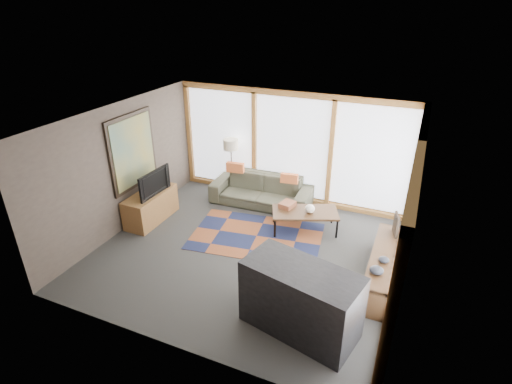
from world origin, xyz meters
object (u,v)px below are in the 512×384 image
at_px(bookshelf, 381,267).
at_px(television, 151,182).
at_px(bar_counter, 301,300).
at_px(sofa, 261,190).
at_px(coffee_table, 304,221).
at_px(floor_lamp, 232,167).
at_px(tv_console, 151,206).

xyz_separation_m(bookshelf, television, (-4.78, 0.16, 0.65)).
distance_m(bookshelf, bar_counter, 1.89).
bearing_deg(sofa, coffee_table, -32.81).
distance_m(coffee_table, bookshelf, 1.98).
height_order(floor_lamp, bookshelf, floor_lamp).
xyz_separation_m(sofa, tv_console, (-1.90, -1.64, -0.02)).
relative_size(sofa, television, 2.46).
bearing_deg(bar_counter, sofa, 133.90).
xyz_separation_m(sofa, bookshelf, (2.96, -1.80, -0.08)).
xyz_separation_m(sofa, television, (-1.82, -1.63, 0.58)).
bearing_deg(bookshelf, floor_lamp, 152.64).
relative_size(tv_console, bar_counter, 0.78).
relative_size(bookshelf, tv_console, 1.62).
distance_m(sofa, bookshelf, 3.46).
relative_size(television, bar_counter, 0.57).
bearing_deg(bookshelf, coffee_table, 147.99).
bearing_deg(coffee_table, bookshelf, -32.01).
relative_size(floor_lamp, bar_counter, 0.86).
bearing_deg(tv_console, bar_counter, -24.34).
bearing_deg(bar_counter, floor_lamp, 141.92).
bearing_deg(television, bookshelf, -89.52).
height_order(television, bar_counter, television).
height_order(bookshelf, bar_counter, bar_counter).
bearing_deg(sofa, bar_counter, -61.95).
xyz_separation_m(coffee_table, bar_counter, (0.74, -2.67, 0.30)).
bearing_deg(coffee_table, tv_console, -164.35).
height_order(tv_console, bar_counter, bar_counter).
height_order(tv_console, television, television).
xyz_separation_m(tv_console, television, (0.08, 0.01, 0.59)).
relative_size(sofa, bar_counter, 1.40).
bearing_deg(sofa, tv_console, -141.81).
bearing_deg(tv_console, bookshelf, -1.83).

